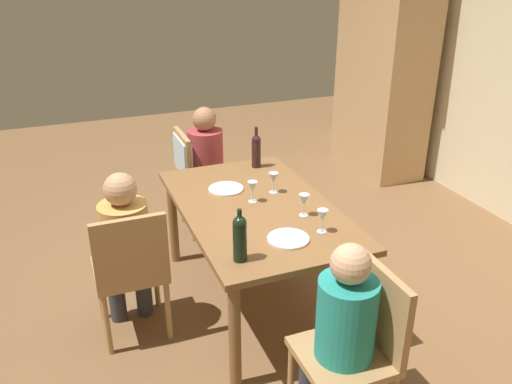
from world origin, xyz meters
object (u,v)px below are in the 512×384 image
object	(u,v)px
person_man_guest	(341,329)
wine_bottle_dark_red	(240,237)
wine_glass_centre	(274,179)
person_woman_host	(126,242)
chair_right_end	(359,341)
wine_glass_near_left	(322,216)
wine_glass_near_right	(304,201)
dining_table	(256,217)
chair_near	(131,267)
wine_bottle_tall_green	(256,150)
person_man_bearded	(209,160)
chair_left_end	(192,168)
armoire_cabinet	(383,73)
dinner_plate_guest_left	(288,239)
dinner_plate_host	(226,189)
wine_glass_far	(253,187)

from	to	relation	value
person_man_guest	wine_bottle_dark_red	distance (m)	0.71
wine_glass_centre	person_man_guest	bearing A→B (deg)	-9.14
person_woman_host	chair_right_end	bearing A→B (deg)	-51.91
chair_right_end	wine_glass_near_left	xyz separation A→B (m)	(-0.71, 0.15, 0.33)
wine_glass_near_right	chair_right_end	bearing A→B (deg)	-8.68
wine_bottle_dark_red	wine_glass_near_right	bearing A→B (deg)	122.37
dining_table	wine_glass_near_left	size ratio (longest dim) A/B	10.87
chair_near	wine_bottle_tall_green	bearing A→B (deg)	33.25
person_man_bearded	wine_glass_near_left	size ratio (longest dim) A/B	7.55
person_man_guest	wine_glass_near_left	world-z (taller)	person_man_guest
wine_bottle_tall_green	wine_bottle_dark_red	bearing A→B (deg)	-25.09
dining_table	wine_glass_near_left	world-z (taller)	wine_glass_near_left
chair_near	person_woman_host	xyz separation A→B (m)	(-0.11, 0.00, 0.12)
wine_bottle_tall_green	chair_left_end	bearing A→B (deg)	-144.99
armoire_cabinet	dinner_plate_guest_left	xyz separation A→B (m)	(2.41, -2.23, -0.33)
chair_left_end	person_woman_host	distance (m)	1.38
wine_bottle_tall_green	wine_bottle_dark_red	world-z (taller)	wine_bottle_tall_green
armoire_cabinet	chair_near	world-z (taller)	armoire_cabinet
wine_glass_centre	dinner_plate_host	size ratio (longest dim) A/B	0.60
chair_right_end	person_woman_host	world-z (taller)	person_woman_host
armoire_cabinet	person_man_bearded	size ratio (longest dim) A/B	1.94
wine_bottle_tall_green	dinner_plate_guest_left	bearing A→B (deg)	-12.13
chair_left_end	person_man_bearded	size ratio (longest dim) A/B	0.82
wine_glass_centre	wine_glass_near_right	distance (m)	0.40
chair_near	wine_glass_centre	world-z (taller)	chair_near
wine_glass_centre	wine_glass_near_right	bearing A→B (deg)	5.96
wine_glass_near_left	wine_glass_near_right	xyz separation A→B (m)	(-0.24, -0.01, 0.00)
chair_right_end	dinner_plate_host	world-z (taller)	chair_right_end
wine_glass_far	chair_near	bearing A→B (deg)	-80.08
person_man_bearded	wine_bottle_dark_red	distance (m)	1.84
wine_bottle_dark_red	wine_glass_near_right	xyz separation A→B (m)	(-0.36, 0.56, -0.04)
armoire_cabinet	dining_table	xyz separation A→B (m)	(1.91, -2.24, -0.43)
chair_near	dinner_plate_host	bearing A→B (deg)	28.01
person_woman_host	wine_glass_far	xyz separation A→B (m)	(-0.04, 0.87, 0.22)
chair_left_end	wine_glass_near_left	distance (m)	1.73
dining_table	person_woman_host	world-z (taller)	person_woman_host
person_woman_host	wine_glass_near_left	bearing A→B (deg)	-24.67
dining_table	wine_bottle_dark_red	size ratio (longest dim) A/B	5.22
chair_right_end	wine_bottle_dark_red	size ratio (longest dim) A/B	2.96
chair_left_end	person_woman_host	size ratio (longest dim) A/B	0.82
armoire_cabinet	chair_near	bearing A→B (deg)	-57.22
person_man_guest	wine_glass_centre	bearing A→B (deg)	-9.14
wine_glass_near_left	wine_glass_near_right	world-z (taller)	same
chair_right_end	wine_glass_near_right	bearing A→B (deg)	-8.68
person_woman_host	wine_glass_near_right	distance (m)	1.15
dining_table	wine_bottle_tall_green	bearing A→B (deg)	158.46
person_woman_host	wine_glass_near_right	size ratio (longest dim) A/B	7.52
person_woman_host	dinner_plate_host	world-z (taller)	person_woman_host
wine_glass_near_left	chair_right_end	bearing A→B (deg)	-12.02
person_man_bearded	wine_bottle_dark_red	bearing A→B (deg)	-11.21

